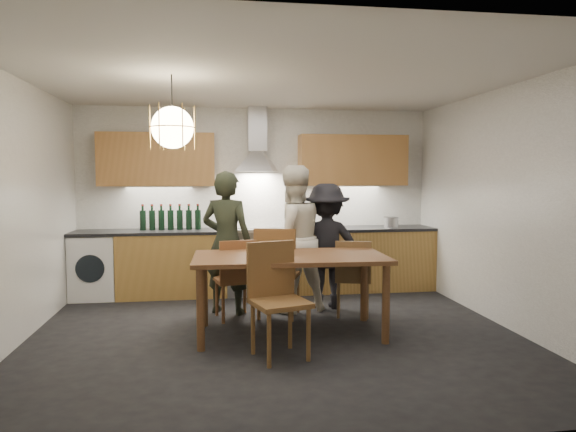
{
  "coord_description": "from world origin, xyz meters",
  "views": [
    {
      "loc": [
        -0.62,
        -5.15,
        1.64
      ],
      "look_at": [
        0.19,
        0.4,
        1.2
      ],
      "focal_mm": 32.0,
      "sensor_mm": 36.0,
      "label": 1
    }
  ],
  "objects": [
    {
      "name": "ground",
      "position": [
        0.0,
        0.0,
        0.0
      ],
      "size": [
        5.0,
        5.0,
        0.0
      ],
      "primitive_type": "plane",
      "color": "black",
      "rests_on": "ground"
    },
    {
      "name": "room_shell",
      "position": [
        0.0,
        0.0,
        1.71
      ],
      "size": [
        5.02,
        4.52,
        2.61
      ],
      "color": "white",
      "rests_on": "ground"
    },
    {
      "name": "counter_run",
      "position": [
        0.02,
        1.95,
        0.45
      ],
      "size": [
        5.0,
        0.62,
        0.9
      ],
      "color": "tan",
      "rests_on": "ground"
    },
    {
      "name": "range_stove",
      "position": [
        0.0,
        1.94,
        0.44
      ],
      "size": [
        0.9,
        0.6,
        0.92
      ],
      "color": "silver",
      "rests_on": "ground"
    },
    {
      "name": "wall_fixtures",
      "position": [
        0.0,
        2.07,
        1.87
      ],
      "size": [
        4.3,
        0.54,
        1.1
      ],
      "color": "tan",
      "rests_on": "ground"
    },
    {
      "name": "pendant_lamp",
      "position": [
        -1.0,
        -0.1,
        2.1
      ],
      "size": [
        0.43,
        0.43,
        0.7
      ],
      "color": "black",
      "rests_on": "ground"
    },
    {
      "name": "dining_table",
      "position": [
        0.15,
        0.0,
        0.73
      ],
      "size": [
        1.98,
        1.03,
        0.83
      ],
      "rotation": [
        0.0,
        0.0,
        -0.02
      ],
      "color": "brown",
      "rests_on": "ground"
    },
    {
      "name": "chair_back_left",
      "position": [
        -0.38,
        0.61,
        0.53
      ],
      "size": [
        0.5,
        0.5,
        0.93
      ],
      "rotation": [
        0.0,
        0.0,
        3.35
      ],
      "color": "brown",
      "rests_on": "ground"
    },
    {
      "name": "chair_back_mid",
      "position": [
        0.09,
        0.61,
        0.6
      ],
      "size": [
        0.61,
        0.61,
        1.05
      ],
      "rotation": [
        0.0,
        0.0,
        2.8
      ],
      "color": "brown",
      "rests_on": "ground"
    },
    {
      "name": "chair_back_right",
      "position": [
        0.97,
        0.55,
        0.52
      ],
      "size": [
        0.5,
        0.5,
        0.9
      ],
      "rotation": [
        0.0,
        0.0,
        2.88
      ],
      "color": "brown",
      "rests_on": "ground"
    },
    {
      "name": "chair_front",
      "position": [
        -0.07,
        -0.57,
        0.59
      ],
      "size": [
        0.58,
        0.58,
        1.03
      ],
      "rotation": [
        0.0,
        0.0,
        0.29
      ],
      "color": "brown",
      "rests_on": "ground"
    },
    {
      "name": "person_left",
      "position": [
        -0.47,
        0.94,
        0.85
      ],
      "size": [
        0.73,
        0.62,
        1.7
      ],
      "primitive_type": "imported",
      "rotation": [
        0.0,
        0.0,
        2.72
      ],
      "color": "black",
      "rests_on": "ground"
    },
    {
      "name": "person_mid",
      "position": [
        0.31,
        0.92,
        0.88
      ],
      "size": [
        1.01,
        0.89,
        1.76
      ],
      "primitive_type": "imported",
      "rotation": [
        0.0,
        0.0,
        3.43
      ],
      "color": "silver",
      "rests_on": "ground"
    },
    {
      "name": "person_right",
      "position": [
        0.76,
        1.03,
        0.77
      ],
      "size": [
        1.04,
        0.65,
        1.55
      ],
      "primitive_type": "imported",
      "rotation": [
        0.0,
        0.0,
        3.06
      ],
      "color": "black",
      "rests_on": "ground"
    },
    {
      "name": "mixing_bowl",
      "position": [
        0.98,
        1.85,
        0.93
      ],
      "size": [
        0.34,
        0.34,
        0.06
      ],
      "primitive_type": "imported",
      "rotation": [
        0.0,
        0.0,
        -0.36
      ],
      "color": "silver",
      "rests_on": "counter_run"
    },
    {
      "name": "stock_pot",
      "position": [
        1.91,
        1.9,
        0.97
      ],
      "size": [
        0.24,
        0.24,
        0.14
      ],
      "primitive_type": "cylinder",
      "rotation": [
        0.0,
        0.0,
        -0.23
      ],
      "color": "silver",
      "rests_on": "counter_run"
    },
    {
      "name": "wine_bottles",
      "position": [
        -1.21,
        2.02,
        1.07
      ],
      "size": [
        0.82,
        0.08,
        0.35
      ],
      "color": "black",
      "rests_on": "counter_run"
    }
  ]
}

